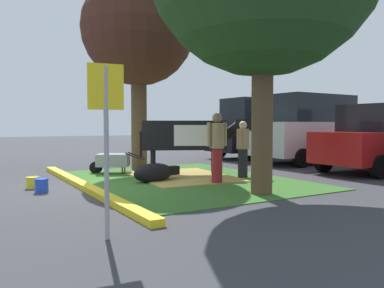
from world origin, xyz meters
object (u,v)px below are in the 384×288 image
(suv_black, at_px, (261,128))
(person_handler, at_px, (243,148))
(person_visitor_near, at_px, (217,146))
(sedan_red, at_px, (380,139))
(calf_lying, at_px, (155,173))
(shade_tree_left, at_px, (138,30))
(suv_dark_grey, at_px, (310,129))
(bucket_yellow, at_px, (32,182))
(parking_sign, at_px, (106,116))
(bucket_blue, at_px, (42,185))
(cow_holstein, at_px, (188,136))
(wheelbarrow, at_px, (112,161))

(suv_black, bearing_deg, person_handler, -44.84)
(person_handler, bearing_deg, suv_black, 135.16)
(person_visitor_near, xyz_separation_m, sedan_red, (0.47, 5.62, 0.06))
(calf_lying, bearing_deg, suv_black, 120.91)
(shade_tree_left, height_order, suv_black, shade_tree_left)
(suv_dark_grey, height_order, sedan_red, suv_dark_grey)
(person_handler, height_order, person_visitor_near, person_visitor_near)
(shade_tree_left, xyz_separation_m, bucket_yellow, (2.04, -3.44, -4.22))
(person_visitor_near, relative_size, parking_sign, 0.78)
(bucket_blue, distance_m, suv_dark_grey, 9.90)
(cow_holstein, bearing_deg, bucket_blue, -79.99)
(bucket_yellow, height_order, suv_black, suv_black)
(wheelbarrow, xyz_separation_m, bucket_blue, (2.23, -2.31, -0.23))
(suv_black, height_order, sedan_red, suv_black)
(calf_lying, bearing_deg, bucket_blue, -88.62)
(suv_black, bearing_deg, sedan_red, -2.39)
(person_handler, bearing_deg, cow_holstein, -134.91)
(calf_lying, xyz_separation_m, bucket_blue, (0.06, -2.65, -0.08))
(cow_holstein, xyz_separation_m, calf_lying, (0.64, -1.32, -0.88))
(person_handler, xyz_separation_m, sedan_red, (1.09, 4.36, 0.17))
(parking_sign, height_order, bucket_yellow, parking_sign)
(parking_sign, height_order, suv_black, suv_black)
(shade_tree_left, bearing_deg, calf_lying, -14.86)
(bucket_blue, bearing_deg, cow_holstein, 100.01)
(shade_tree_left, xyz_separation_m, suv_black, (-1.56, 6.30, -3.08))
(cow_holstein, height_order, suv_dark_grey, suv_dark_grey)
(parking_sign, xyz_separation_m, suv_black, (-8.20, 9.53, -0.26))
(wheelbarrow, bearing_deg, suv_dark_grey, 84.79)
(cow_holstein, height_order, bucket_blue, cow_holstein)
(bucket_blue, height_order, sedan_red, sedan_red)
(cow_holstein, height_order, parking_sign, parking_sign)
(shade_tree_left, height_order, bucket_blue, shade_tree_left)
(parking_sign, xyz_separation_m, bucket_yellow, (-4.60, -0.21, -1.40))
(parking_sign, distance_m, bucket_yellow, 4.81)
(shade_tree_left, relative_size, suv_dark_grey, 1.33)
(parking_sign, relative_size, sedan_red, 0.49)
(wheelbarrow, xyz_separation_m, suv_dark_grey, (0.68, 7.41, 0.88))
(suv_dark_grey, distance_m, sedan_red, 3.04)
(parking_sign, xyz_separation_m, suv_dark_grey, (-5.50, 9.59, -0.26))
(bucket_yellow, bearing_deg, parking_sign, 2.66)
(shade_tree_left, bearing_deg, suv_black, 103.92)
(calf_lying, height_order, bucket_blue, calf_lying)
(calf_lying, height_order, bucket_yellow, calf_lying)
(cow_holstein, bearing_deg, person_visitor_near, -6.10)
(bucket_blue, bearing_deg, calf_lying, 91.38)
(cow_holstein, distance_m, bucket_blue, 4.15)
(cow_holstein, relative_size, wheelbarrow, 1.94)
(cow_holstein, bearing_deg, wheelbarrow, -132.43)
(person_visitor_near, relative_size, suv_black, 0.37)
(person_handler, bearing_deg, parking_sign, -54.04)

